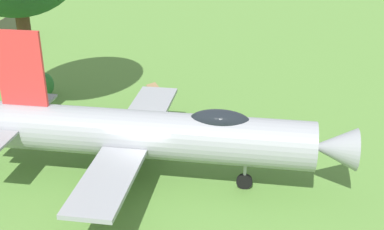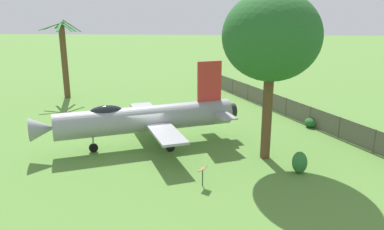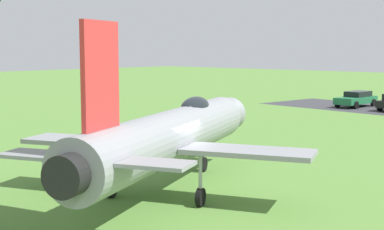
# 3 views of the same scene
# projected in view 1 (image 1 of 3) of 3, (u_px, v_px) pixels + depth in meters

# --- Properties ---
(ground_plane) EXTENTS (200.00, 200.00, 0.00)m
(ground_plane) POSITION_uv_depth(u_px,v_px,m) (149.00, 180.00, 19.44)
(ground_plane) COLOR #568438
(display_jet) EXTENTS (10.02, 13.65, 5.75)m
(display_jet) POSITION_uv_depth(u_px,v_px,m) (157.00, 134.00, 18.54)
(display_jet) COLOR gray
(display_jet) RESTS_ON ground_plane
(shrub_by_tree) EXTENTS (1.07, 0.88, 1.30)m
(shrub_by_tree) POSITION_uv_depth(u_px,v_px,m) (45.00, 85.00, 26.86)
(shrub_by_tree) COLOR #2D7033
(shrub_by_tree) RESTS_ON ground_plane
(info_plaque) EXTENTS (0.68, 0.54, 1.14)m
(info_plaque) POSITION_uv_depth(u_px,v_px,m) (153.00, 90.00, 25.69)
(info_plaque) COLOR #333333
(info_plaque) RESTS_ON ground_plane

